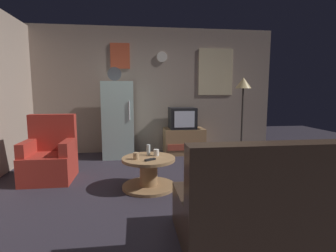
# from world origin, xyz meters

# --- Properties ---
(ground_plane) EXTENTS (12.00, 12.00, 0.00)m
(ground_plane) POSITION_xyz_m (0.00, 0.00, 0.00)
(ground_plane) COLOR #2D2833
(wall_with_art) EXTENTS (5.20, 0.12, 2.65)m
(wall_with_art) POSITION_xyz_m (0.01, 2.45, 1.33)
(wall_with_art) COLOR gray
(wall_with_art) RESTS_ON ground_plane
(fridge) EXTENTS (0.60, 0.62, 1.77)m
(fridge) POSITION_xyz_m (-0.75, 1.98, 0.75)
(fridge) COLOR silver
(fridge) RESTS_ON ground_plane
(tv_stand) EXTENTS (0.84, 0.53, 0.54)m
(tv_stand) POSITION_xyz_m (0.59, 2.09, 0.27)
(tv_stand) COLOR #9E754C
(tv_stand) RESTS_ON ground_plane
(crt_tv) EXTENTS (0.54, 0.51, 0.44)m
(crt_tv) POSITION_xyz_m (0.56, 2.09, 0.76)
(crt_tv) COLOR black
(crt_tv) RESTS_ON tv_stand
(standing_lamp) EXTENTS (0.32, 0.32, 1.59)m
(standing_lamp) POSITION_xyz_m (1.75, 1.82, 1.36)
(standing_lamp) COLOR #332D28
(standing_lamp) RESTS_ON ground_plane
(coffee_table) EXTENTS (0.72, 0.72, 0.42)m
(coffee_table) POSITION_xyz_m (-0.26, 0.17, 0.21)
(coffee_table) COLOR #9E754C
(coffee_table) RESTS_ON ground_plane
(wine_glass) EXTENTS (0.05, 0.05, 0.15)m
(wine_glass) POSITION_xyz_m (-0.25, 0.30, 0.50)
(wine_glass) COLOR silver
(wine_glass) RESTS_ON coffee_table
(mug_ceramic_white) EXTENTS (0.08, 0.08, 0.09)m
(mug_ceramic_white) POSITION_xyz_m (-0.15, 0.25, 0.47)
(mug_ceramic_white) COLOR silver
(mug_ceramic_white) RESTS_ON coffee_table
(mug_ceramic_tan) EXTENTS (0.08, 0.08, 0.09)m
(mug_ceramic_tan) POSITION_xyz_m (-0.43, 0.10, 0.47)
(mug_ceramic_tan) COLOR tan
(mug_ceramic_tan) RESTS_ON coffee_table
(remote_control) EXTENTS (0.15, 0.11, 0.02)m
(remote_control) POSITION_xyz_m (-0.25, 0.02, 0.43)
(remote_control) COLOR black
(remote_control) RESTS_ON coffee_table
(armchair) EXTENTS (0.68, 0.68, 0.96)m
(armchair) POSITION_xyz_m (-1.69, 0.71, 0.34)
(armchair) COLOR #A52D23
(armchair) RESTS_ON ground_plane
(couch) EXTENTS (1.70, 0.80, 0.92)m
(couch) POSITION_xyz_m (0.78, -1.24, 0.31)
(couch) COLOR #38281E
(couch) RESTS_ON ground_plane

